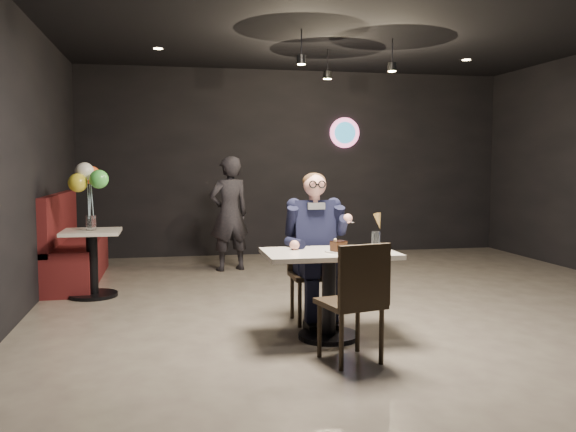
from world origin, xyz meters
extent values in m
plane|color=gray|center=(0.00, 0.00, 0.00)|extent=(9.00, 9.00, 0.00)
cube|color=black|center=(0.00, 2.00, 2.88)|extent=(1.40, 1.20, 0.36)
cube|color=white|center=(-0.78, -0.42, 0.38)|extent=(1.10, 0.70, 0.75)
cube|color=black|center=(-0.78, 0.13, 0.46)|extent=(0.42, 0.46, 0.92)
cube|color=black|center=(-0.78, -1.03, 0.46)|extent=(0.51, 0.54, 0.92)
cube|color=black|center=(-0.78, 0.13, 0.72)|extent=(0.60, 0.80, 1.44)
cylinder|color=white|center=(-0.71, -0.49, 0.76)|extent=(0.24, 0.24, 0.01)
cube|color=black|center=(-0.73, -0.52, 0.80)|extent=(0.14, 0.12, 0.08)
ellipsoid|color=#2A833C|center=(-0.69, -0.52, 0.84)|extent=(0.06, 0.04, 0.01)
cylinder|color=silver|center=(-0.39, -0.48, 0.83)|extent=(0.07, 0.07, 0.17)
cone|color=tan|center=(-0.36, -0.46, 1.00)|extent=(0.08, 0.08, 0.14)
cube|color=#420E15|center=(-3.25, 2.68, 0.56)|extent=(0.56, 2.23, 1.11)
cube|color=white|center=(-2.95, 1.68, 0.39)|extent=(0.62, 0.62, 0.78)
cylinder|color=silver|center=(-2.95, 1.68, 0.83)|extent=(0.11, 0.11, 0.16)
cube|color=yellow|center=(-2.95, 1.68, 1.21)|extent=(0.38, 0.38, 0.62)
imported|color=black|center=(-1.27, 3.07, 0.79)|extent=(0.67, 0.54, 1.59)
camera|label=1|loc=(-2.12, -5.35, 1.49)|focal=38.00mm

